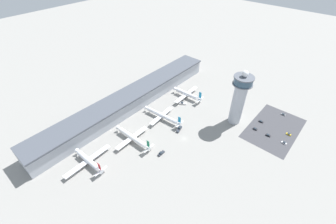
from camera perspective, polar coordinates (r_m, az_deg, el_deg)
ground_plane at (r=200.17m, az=4.10°, el=-6.83°), size 1000.00×1000.00×0.00m
terminal_building at (r=232.01m, az=-9.57°, el=2.96°), size 213.12×25.00×17.22m
control_tower at (r=209.63m, az=17.66°, el=3.58°), size 17.30×17.30×54.49m
parking_lot_surface at (r=231.52m, az=25.31°, el=-3.76°), size 64.00×40.00×0.01m
airplane_gate_alpha at (r=189.35m, az=-19.56°, el=-11.54°), size 41.24×33.08×12.41m
airplane_gate_bravo at (r=197.65m, az=-8.98°, el=-6.46°), size 34.91×40.35×12.57m
airplane_gate_charlie at (r=217.03m, az=-1.50°, el=-0.92°), size 32.15×42.84×12.17m
airplane_gate_delta at (r=245.91m, az=4.85°, el=4.56°), size 38.54×35.13×13.76m
service_truck_catering at (r=238.04m, az=3.79°, el=2.19°), size 5.76×7.79×2.47m
service_truck_fuel at (r=207.37m, az=2.85°, el=-4.36°), size 8.83×4.61×2.99m
service_truck_baggage at (r=187.54m, az=-1.75°, el=-10.46°), size 6.39×2.25×2.47m
car_red_hatchback at (r=233.41m, az=22.54°, el=-2.24°), size 1.91×4.44×1.42m
car_white_wagon at (r=230.36m, az=28.31°, el=-4.97°), size 1.98×4.27×1.52m
car_maroon_suv at (r=219.87m, az=27.38°, el=-6.96°), size 1.83×4.40×1.59m
car_black_suv at (r=223.04m, az=21.23°, el=-4.02°), size 2.01×4.16×1.49m
car_yellow_taxi at (r=251.63m, az=27.24°, el=-0.55°), size 1.91×4.48×1.39m
car_green_van at (r=221.06m, az=24.07°, el=-5.41°), size 1.94×4.33×1.54m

